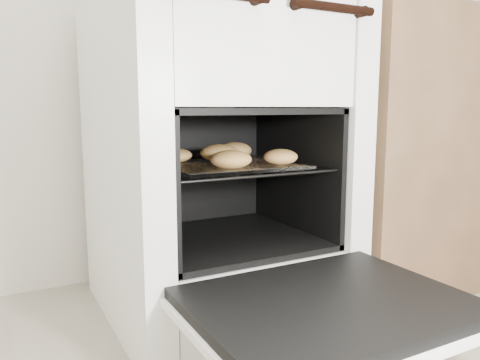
{
  "coord_description": "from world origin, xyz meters",
  "views": [
    {
      "loc": [
        -0.35,
        0.01,
        0.57
      ],
      "look_at": [
        0.2,
        1.03,
        0.39
      ],
      "focal_mm": 35.0,
      "sensor_mm": 36.0,
      "label": 1
    }
  ],
  "objects": [
    {
      "name": "stove",
      "position": [
        0.2,
        1.17,
        0.44
      ],
      "size": [
        0.59,
        0.66,
        0.91
      ],
      "color": "white",
      "rests_on": "ground"
    },
    {
      "name": "oven_door",
      "position": [
        0.2,
        0.67,
        0.2
      ],
      "size": [
        0.53,
        0.41,
        0.04
      ],
      "color": "black",
      "rests_on": "stove"
    },
    {
      "name": "oven_rack",
      "position": [
        0.2,
        1.11,
        0.42
      ],
      "size": [
        0.43,
        0.41,
        0.01
      ],
      "color": "black",
      "rests_on": "stove"
    },
    {
      "name": "foil_sheet",
      "position": [
        0.2,
        1.09,
        0.43
      ],
      "size": [
        0.34,
        0.3,
        0.01
      ],
      "primitive_type": "cube",
      "color": "white",
      "rests_on": "oven_rack"
    },
    {
      "name": "baked_rolls",
      "position": [
        0.21,
        1.12,
        0.45
      ],
      "size": [
        0.34,
        0.31,
        0.05
      ],
      "color": "tan",
      "rests_on": "foil_sheet"
    },
    {
      "name": "counter",
      "position": [
        0.95,
        1.17,
        0.43
      ],
      "size": [
        0.88,
        0.6,
        0.86
      ],
      "primitive_type": "cube",
      "rotation": [
        0.0,
        0.0,
        0.03
      ],
      "color": "brown",
      "rests_on": "ground"
    }
  ]
}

